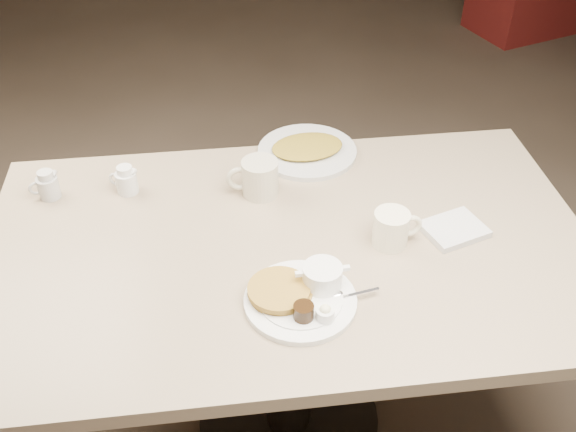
{
  "coord_description": "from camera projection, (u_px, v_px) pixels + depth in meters",
  "views": [
    {
      "loc": [
        -0.15,
        -1.21,
        1.82
      ],
      "look_at": [
        0.0,
        0.02,
        0.82
      ],
      "focal_mm": 41.17,
      "sensor_mm": 36.0,
      "label": 1
    }
  ],
  "objects": [
    {
      "name": "creamer_left",
      "position": [
        48.0,
        185.0,
        1.75
      ],
      "size": [
        0.08,
        0.06,
        0.08
      ],
      "color": "beige",
      "rests_on": "diner_table"
    },
    {
      "name": "diner_table",
      "position": [
        289.0,
        292.0,
        1.73
      ],
      "size": [
        1.5,
        0.9,
        0.75
      ],
      "color": "tan",
      "rests_on": "ground"
    },
    {
      "name": "creamer_right",
      "position": [
        126.0,
        180.0,
        1.77
      ],
      "size": [
        0.08,
        0.07,
        0.08
      ],
      "color": "white",
      "rests_on": "diner_table"
    },
    {
      "name": "main_plate",
      "position": [
        302.0,
        293.0,
        1.46
      ],
      "size": [
        0.31,
        0.26,
        0.07
      ],
      "color": "white",
      "rests_on": "diner_table"
    },
    {
      "name": "coffee_mug_near",
      "position": [
        392.0,
        228.0,
        1.6
      ],
      "size": [
        0.13,
        0.1,
        0.09
      ],
      "color": "white",
      "rests_on": "diner_table"
    },
    {
      "name": "hash_plate",
      "position": [
        307.0,
        150.0,
        1.93
      ],
      "size": [
        0.33,
        0.33,
        0.04
      ],
      "color": "beige",
      "rests_on": "diner_table"
    },
    {
      "name": "coffee_mug_far",
      "position": [
        259.0,
        178.0,
        1.75
      ],
      "size": [
        0.14,
        0.1,
        0.1
      ],
      "color": "beige",
      "rests_on": "diner_table"
    },
    {
      "name": "napkin",
      "position": [
        454.0,
        229.0,
        1.65
      ],
      "size": [
        0.18,
        0.16,
        0.02
      ],
      "color": "silver",
      "rests_on": "diner_table"
    }
  ]
}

